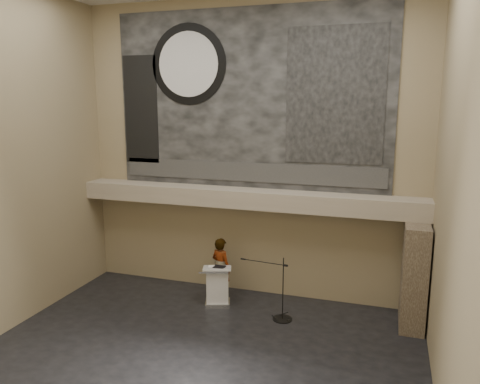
% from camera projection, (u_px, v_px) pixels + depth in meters
% --- Properties ---
extents(floor, '(10.00, 10.00, 0.00)m').
position_uv_depth(floor, '(196.00, 357.00, 10.54)').
color(floor, black).
rests_on(floor, ground).
extents(wall_back, '(10.00, 0.02, 8.50)m').
position_uv_depth(wall_back, '(249.00, 151.00, 13.44)').
color(wall_back, '#897957').
rests_on(wall_back, floor).
extents(wall_front, '(10.00, 0.02, 8.50)m').
position_uv_depth(wall_front, '(67.00, 216.00, 5.98)').
color(wall_front, '#897957').
rests_on(wall_front, floor).
extents(wall_left, '(0.02, 8.00, 8.50)m').
position_uv_depth(wall_left, '(1.00, 161.00, 11.22)').
color(wall_left, '#897957').
rests_on(wall_left, floor).
extents(wall_right, '(0.02, 8.00, 8.50)m').
position_uv_depth(wall_right, '(455.00, 184.00, 8.20)').
color(wall_right, '#897957').
rests_on(wall_right, floor).
extents(soffit, '(10.00, 0.80, 0.50)m').
position_uv_depth(soffit, '(244.00, 198.00, 13.32)').
color(soffit, gray).
rests_on(soffit, wall_back).
extents(sprinkler_left, '(0.04, 0.04, 0.06)m').
position_uv_depth(sprinkler_left, '(192.00, 204.00, 13.81)').
color(sprinkler_left, '#B2893D').
rests_on(sprinkler_left, soffit).
extents(sprinkler_right, '(0.04, 0.04, 0.06)m').
position_uv_depth(sprinkler_right, '(310.00, 213.00, 12.76)').
color(sprinkler_right, '#B2893D').
rests_on(sprinkler_right, soffit).
extents(banner, '(8.00, 0.05, 5.00)m').
position_uv_depth(banner, '(248.00, 100.00, 13.13)').
color(banner, black).
rests_on(banner, wall_back).
extents(banner_text_strip, '(7.76, 0.02, 0.55)m').
position_uv_depth(banner_text_strip, '(248.00, 172.00, 13.49)').
color(banner_text_strip, '#2D2D2D').
rests_on(banner_text_strip, banner).
extents(banner_clock_rim, '(2.30, 0.02, 2.30)m').
position_uv_depth(banner_clock_rim, '(188.00, 64.00, 13.44)').
color(banner_clock_rim, black).
rests_on(banner_clock_rim, banner).
extents(banner_clock_face, '(1.84, 0.02, 1.84)m').
position_uv_depth(banner_clock_face, '(188.00, 64.00, 13.43)').
color(banner_clock_face, silver).
rests_on(banner_clock_face, banner).
extents(banner_building_print, '(2.60, 0.02, 3.60)m').
position_uv_depth(banner_building_print, '(335.00, 96.00, 12.35)').
color(banner_building_print, black).
rests_on(banner_building_print, banner).
extents(banner_brick_print, '(1.10, 0.02, 3.20)m').
position_uv_depth(banner_brick_print, '(141.00, 110.00, 14.18)').
color(banner_brick_print, black).
rests_on(banner_brick_print, banner).
extents(stone_pier, '(0.60, 1.40, 2.70)m').
position_uv_depth(stone_pier, '(414.00, 275.00, 11.81)').
color(stone_pier, '#473A2C').
rests_on(stone_pier, floor).
extents(lectern, '(0.91, 0.77, 1.14)m').
position_uv_depth(lectern, '(218.00, 285.00, 13.20)').
color(lectern, silver).
rests_on(lectern, floor).
extents(binder, '(0.32, 0.26, 0.04)m').
position_uv_depth(binder, '(219.00, 267.00, 13.03)').
color(binder, black).
rests_on(binder, lectern).
extents(papers, '(0.27, 0.32, 0.00)m').
position_uv_depth(papers, '(212.00, 267.00, 13.10)').
color(papers, white).
rests_on(papers, lectern).
extents(speaker_person, '(0.78, 0.65, 1.81)m').
position_uv_depth(speaker_person, '(221.00, 268.00, 13.55)').
color(speaker_person, white).
rests_on(speaker_person, floor).
extents(mic_stand, '(1.45, 0.52, 1.71)m').
position_uv_depth(mic_stand, '(281.00, 310.00, 12.32)').
color(mic_stand, black).
rests_on(mic_stand, floor).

